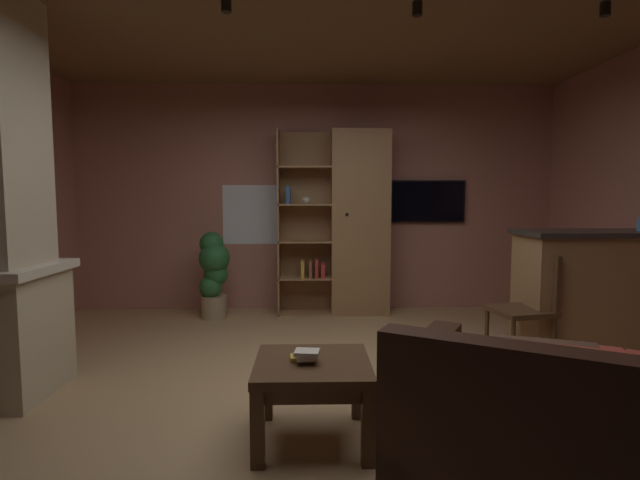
{
  "coord_description": "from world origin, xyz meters",
  "views": [
    {
      "loc": [
        -0.09,
        -3.18,
        1.36
      ],
      "look_at": [
        0.0,
        0.4,
        1.05
      ],
      "focal_mm": 26.72,
      "sensor_mm": 36.0,
      "label": 1
    }
  ],
  "objects_px": {
    "bookshelf_cabinet": "(352,224)",
    "leather_couch": "(584,456)",
    "coffee_table": "(313,377)",
    "table_book_1": "(306,356)",
    "table_book_2": "(307,352)",
    "potted_floor_plant": "(214,271)",
    "kitchen_bar_counter": "(610,295)",
    "wall_mounted_tv": "(428,201)",
    "dining_chair": "(529,302)",
    "table_book_0": "(303,358)"
  },
  "relations": [
    {
      "from": "kitchen_bar_counter",
      "to": "potted_floor_plant",
      "type": "relative_size",
      "value": 1.55
    },
    {
      "from": "kitchen_bar_counter",
      "to": "table_book_0",
      "type": "xyz_separation_m",
      "value": [
        -2.57,
        -1.28,
        -0.08
      ]
    },
    {
      "from": "leather_couch",
      "to": "table_book_0",
      "type": "height_order",
      "value": "leather_couch"
    },
    {
      "from": "table_book_2",
      "to": "kitchen_bar_counter",
      "type": "bearing_deg",
      "value": 27.71
    },
    {
      "from": "dining_chair",
      "to": "potted_floor_plant",
      "type": "height_order",
      "value": "potted_floor_plant"
    },
    {
      "from": "bookshelf_cabinet",
      "to": "kitchen_bar_counter",
      "type": "xyz_separation_m",
      "value": [
        2.02,
        -1.71,
        -0.51
      ]
    },
    {
      "from": "table_book_1",
      "to": "table_book_2",
      "type": "height_order",
      "value": "table_book_2"
    },
    {
      "from": "table_book_0",
      "to": "table_book_1",
      "type": "distance_m",
      "value": 0.06
    },
    {
      "from": "bookshelf_cabinet",
      "to": "potted_floor_plant",
      "type": "distance_m",
      "value": 1.7
    },
    {
      "from": "coffee_table",
      "to": "table_book_1",
      "type": "bearing_deg",
      "value": -133.81
    },
    {
      "from": "dining_chair",
      "to": "table_book_1",
      "type": "bearing_deg",
      "value": -146.49
    },
    {
      "from": "bookshelf_cabinet",
      "to": "table_book_2",
      "type": "bearing_deg",
      "value": -99.85
    },
    {
      "from": "leather_couch",
      "to": "table_book_1",
      "type": "distance_m",
      "value": 1.36
    },
    {
      "from": "coffee_table",
      "to": "potted_floor_plant",
      "type": "bearing_deg",
      "value": 111.5
    },
    {
      "from": "coffee_table",
      "to": "wall_mounted_tv",
      "type": "bearing_deg",
      "value": 65.92
    },
    {
      "from": "potted_floor_plant",
      "to": "wall_mounted_tv",
      "type": "height_order",
      "value": "wall_mounted_tv"
    },
    {
      "from": "bookshelf_cabinet",
      "to": "table_book_1",
      "type": "height_order",
      "value": "bookshelf_cabinet"
    },
    {
      "from": "table_book_0",
      "to": "wall_mounted_tv",
      "type": "relative_size",
      "value": 0.15
    },
    {
      "from": "leather_couch",
      "to": "table_book_0",
      "type": "bearing_deg",
      "value": 146.37
    },
    {
      "from": "kitchen_bar_counter",
      "to": "table_book_2",
      "type": "relative_size",
      "value": 11.38
    },
    {
      "from": "table_book_1",
      "to": "table_book_2",
      "type": "bearing_deg",
      "value": -36.39
    },
    {
      "from": "coffee_table",
      "to": "table_book_1",
      "type": "relative_size",
      "value": 5.78
    },
    {
      "from": "kitchen_bar_counter",
      "to": "coffee_table",
      "type": "distance_m",
      "value": 2.84
    },
    {
      "from": "bookshelf_cabinet",
      "to": "leather_couch",
      "type": "bearing_deg",
      "value": -80.88
    },
    {
      "from": "table_book_2",
      "to": "potted_floor_plant",
      "type": "bearing_deg",
      "value": 110.69
    },
    {
      "from": "potted_floor_plant",
      "to": "table_book_0",
      "type": "bearing_deg",
      "value": -69.36
    },
    {
      "from": "table_book_0",
      "to": "dining_chair",
      "type": "xyz_separation_m",
      "value": [
        1.82,
        1.14,
        0.06
      ]
    },
    {
      "from": "dining_chair",
      "to": "table_book_2",
      "type": "bearing_deg",
      "value": -146.36
    },
    {
      "from": "coffee_table",
      "to": "leather_couch",
      "type": "bearing_deg",
      "value": -34.28
    },
    {
      "from": "bookshelf_cabinet",
      "to": "leather_couch",
      "type": "height_order",
      "value": "bookshelf_cabinet"
    },
    {
      "from": "leather_couch",
      "to": "potted_floor_plant",
      "type": "relative_size",
      "value": 1.81
    },
    {
      "from": "bookshelf_cabinet",
      "to": "table_book_0",
      "type": "distance_m",
      "value": 3.1
    },
    {
      "from": "kitchen_bar_counter",
      "to": "table_book_1",
      "type": "height_order",
      "value": "kitchen_bar_counter"
    },
    {
      "from": "table_book_1",
      "to": "bookshelf_cabinet",
      "type": "bearing_deg",
      "value": 80.07
    },
    {
      "from": "potted_floor_plant",
      "to": "wall_mounted_tv",
      "type": "xyz_separation_m",
      "value": [
        2.54,
        0.44,
        0.79
      ]
    },
    {
      "from": "potted_floor_plant",
      "to": "coffee_table",
      "type": "bearing_deg",
      "value": -68.5
    },
    {
      "from": "kitchen_bar_counter",
      "to": "leather_couch",
      "type": "bearing_deg",
      "value": -124.59
    },
    {
      "from": "kitchen_bar_counter",
      "to": "table_book_1",
      "type": "bearing_deg",
      "value": -152.39
    },
    {
      "from": "wall_mounted_tv",
      "to": "dining_chair",
      "type": "bearing_deg",
      "value": -81.13
    },
    {
      "from": "coffee_table",
      "to": "wall_mounted_tv",
      "type": "distance_m",
      "value": 3.66
    },
    {
      "from": "coffee_table",
      "to": "table_book_1",
      "type": "height_order",
      "value": "table_book_1"
    },
    {
      "from": "leather_couch",
      "to": "dining_chair",
      "type": "height_order",
      "value": "dining_chair"
    },
    {
      "from": "bookshelf_cabinet",
      "to": "table_book_1",
      "type": "distance_m",
      "value": 3.15
    },
    {
      "from": "dining_chair",
      "to": "potted_floor_plant",
      "type": "bearing_deg",
      "value": 150.28
    },
    {
      "from": "table_book_0",
      "to": "table_book_2",
      "type": "distance_m",
      "value": 0.08
    },
    {
      "from": "coffee_table",
      "to": "table_book_0",
      "type": "height_order",
      "value": "table_book_0"
    },
    {
      "from": "dining_chair",
      "to": "potted_floor_plant",
      "type": "xyz_separation_m",
      "value": [
        -2.86,
        1.63,
        0.01
      ]
    },
    {
      "from": "coffee_table",
      "to": "table_book_2",
      "type": "bearing_deg",
      "value": -127.79
    },
    {
      "from": "kitchen_bar_counter",
      "to": "dining_chair",
      "type": "distance_m",
      "value": 0.77
    },
    {
      "from": "coffee_table",
      "to": "table_book_2",
      "type": "distance_m",
      "value": 0.16
    }
  ]
}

